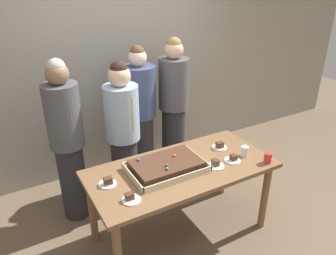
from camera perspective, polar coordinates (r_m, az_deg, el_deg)
name	(u,v)px	position (r m, az deg, el deg)	size (l,w,h in m)	color
ground_plane	(180,232)	(3.42, 2.18, -17.94)	(12.00, 12.00, 0.00)	brown
interior_back_panel	(112,52)	(4.02, -9.78, 12.95)	(8.00, 0.12, 3.00)	#9E998E
party_table	(181,176)	(3.00, 2.39, -8.62)	(1.70, 0.81, 0.77)	brown
sheet_cake	(166,166)	(2.88, -0.28, -6.80)	(0.67, 0.45, 0.12)	beige
plated_slice_near_left	(108,182)	(2.75, -10.58, -9.50)	(0.15, 0.15, 0.07)	white
plated_slice_near_right	(220,146)	(3.28, 9.08, -3.25)	(0.15, 0.15, 0.07)	white
plated_slice_far_left	(216,164)	(2.97, 8.40, -6.47)	(0.15, 0.15, 0.07)	white
plated_slice_far_right	(233,159)	(3.08, 11.37, -5.49)	(0.15, 0.15, 0.06)	white
plated_slice_center_front	(131,198)	(2.56, -6.61, -12.30)	(0.15, 0.15, 0.06)	white
drink_cup_nearest	(268,158)	(3.12, 17.19, -5.15)	(0.07, 0.07, 0.10)	red
drink_cup_middle	(245,151)	(3.18, 13.34, -4.09)	(0.07, 0.07, 0.10)	white
person_serving_front	(174,107)	(3.91, 0.98, 3.62)	(0.36, 0.36, 1.72)	#28282D
person_green_shirt_behind	(67,141)	(3.28, -17.35, -2.31)	(0.33, 0.33, 1.69)	#28282D
person_striped_tie_right	(123,136)	(3.36, -7.90, -1.41)	(0.35, 0.35, 1.62)	#28282D
person_far_right_suit	(140,117)	(3.74, -4.99, 1.89)	(0.38, 0.38, 1.68)	#28282D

